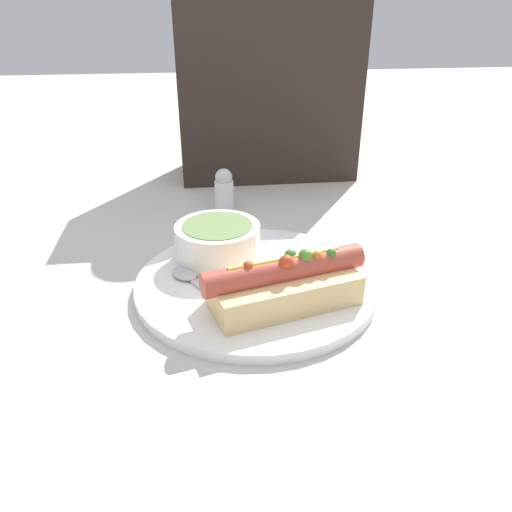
{
  "coord_description": "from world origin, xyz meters",
  "views": [
    {
      "loc": [
        -0.07,
        -0.53,
        0.33
      ],
      "look_at": [
        0.0,
        0.0,
        0.05
      ],
      "focal_mm": 35.0,
      "sensor_mm": 36.0,
      "label": 1
    }
  ],
  "objects_px": {
    "seated_diner": "(267,78)",
    "hot_dog": "(284,284)",
    "soup_bowl": "(218,240)",
    "salt_shaker": "(224,189)",
    "spoon": "(191,278)"
  },
  "relations": [
    {
      "from": "soup_bowl",
      "to": "spoon",
      "type": "height_order",
      "value": "soup_bowl"
    },
    {
      "from": "salt_shaker",
      "to": "hot_dog",
      "type": "bearing_deg",
      "value": -82.03
    },
    {
      "from": "spoon",
      "to": "salt_shaker",
      "type": "distance_m",
      "value": 0.27
    },
    {
      "from": "hot_dog",
      "to": "seated_diner",
      "type": "xyz_separation_m",
      "value": [
        0.05,
        0.51,
        0.15
      ]
    },
    {
      "from": "hot_dog",
      "to": "spoon",
      "type": "relative_size",
      "value": 1.38
    },
    {
      "from": "soup_bowl",
      "to": "hot_dog",
      "type": "bearing_deg",
      "value": -59.95
    },
    {
      "from": "hot_dog",
      "to": "seated_diner",
      "type": "height_order",
      "value": "seated_diner"
    },
    {
      "from": "salt_shaker",
      "to": "seated_diner",
      "type": "height_order",
      "value": "seated_diner"
    },
    {
      "from": "seated_diner",
      "to": "hot_dog",
      "type": "bearing_deg",
      "value": -95.95
    },
    {
      "from": "hot_dog",
      "to": "spoon",
      "type": "distance_m",
      "value": 0.12
    },
    {
      "from": "spoon",
      "to": "salt_shaker",
      "type": "bearing_deg",
      "value": -41.7
    },
    {
      "from": "salt_shaker",
      "to": "seated_diner",
      "type": "xyz_separation_m",
      "value": [
        0.1,
        0.19,
        0.15
      ]
    },
    {
      "from": "spoon",
      "to": "soup_bowl",
      "type": "bearing_deg",
      "value": -63.17
    },
    {
      "from": "spoon",
      "to": "hot_dog",
      "type": "bearing_deg",
      "value": -149.74
    },
    {
      "from": "spoon",
      "to": "salt_shaker",
      "type": "xyz_separation_m",
      "value": [
        0.06,
        0.27,
        0.02
      ]
    }
  ]
}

